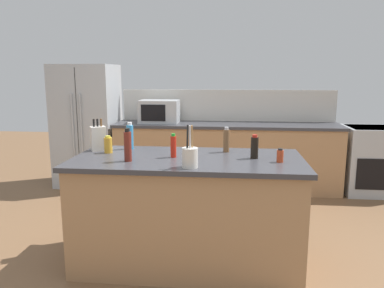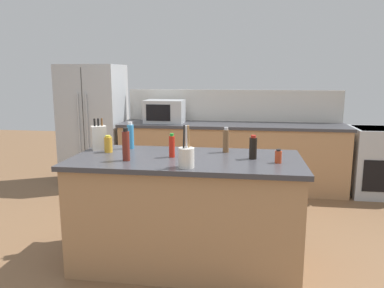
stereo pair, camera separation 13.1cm
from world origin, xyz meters
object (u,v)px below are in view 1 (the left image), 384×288
at_px(knife_block, 98,138).
at_px(spice_jar_paprika, 280,156).
at_px(vinegar_bottle, 128,146).
at_px(hot_sauce_bottle, 173,146).
at_px(honey_jar, 108,145).
at_px(pepper_grinder, 226,140).
at_px(range_oven, 372,160).
at_px(microwave, 159,112).
at_px(utensil_crock, 190,157).
at_px(refrigerator, 88,125).
at_px(soy_sauce_bottle, 254,147).
at_px(dish_soap_bottle, 130,136).

bearing_deg(knife_block, spice_jar_paprika, -41.10).
relative_size(vinegar_bottle, hot_sauce_bottle, 1.33).
xyz_separation_m(honey_jar, pepper_grinder, (1.04, 0.15, 0.03)).
height_order(hot_sauce_bottle, honey_jar, hot_sauce_bottle).
height_order(range_oven, vinegar_bottle, vinegar_bottle).
bearing_deg(microwave, knife_block, -95.38).
bearing_deg(hot_sauce_bottle, honey_jar, 169.21).
bearing_deg(pepper_grinder, utensil_crock, -113.71).
bearing_deg(spice_jar_paprika, range_oven, 55.79).
bearing_deg(pepper_grinder, vinegar_bottle, -150.47).
height_order(refrigerator, microwave, refrigerator).
bearing_deg(knife_block, hot_sauce_bottle, -46.63).
bearing_deg(soy_sauce_bottle, honey_jar, 175.99).
xyz_separation_m(refrigerator, vinegar_bottle, (1.29, -2.43, 0.19)).
bearing_deg(range_oven, utensil_crock, -131.56).
bearing_deg(spice_jar_paprika, soy_sauce_bottle, 149.41).
relative_size(knife_block, hot_sauce_bottle, 1.44).
distance_m(knife_block, utensil_crock, 1.06).
distance_m(soy_sauce_bottle, pepper_grinder, 0.33).
bearing_deg(soy_sauce_bottle, knife_block, 172.42).
xyz_separation_m(vinegar_bottle, pepper_grinder, (0.78, 0.44, -0.02)).
xyz_separation_m(utensil_crock, vinegar_bottle, (-0.52, 0.16, 0.04)).
bearing_deg(vinegar_bottle, knife_block, 134.52).
bearing_deg(range_oven, knife_block, -147.76).
bearing_deg(hot_sauce_bottle, pepper_grinder, 30.76).
height_order(vinegar_bottle, dish_soap_bottle, vinegar_bottle).
bearing_deg(soy_sauce_bottle, pepper_grinder, 134.89).
relative_size(utensil_crock, dish_soap_bottle, 1.28).
xyz_separation_m(knife_block, dish_soap_bottle, (0.27, 0.10, 0.00)).
relative_size(range_oven, dish_soap_bottle, 3.68).
bearing_deg(hot_sauce_bottle, microwave, 103.77).
distance_m(utensil_crock, soy_sauce_bottle, 0.62).
distance_m(knife_block, dish_soap_bottle, 0.29).
height_order(spice_jar_paprika, pepper_grinder, pepper_grinder).
relative_size(spice_jar_paprika, hot_sauce_bottle, 0.55).
xyz_separation_m(refrigerator, dish_soap_bottle, (1.17, -1.94, 0.18)).
bearing_deg(dish_soap_bottle, soy_sauce_bottle, -14.10).
bearing_deg(dish_soap_bottle, pepper_grinder, -3.05).
relative_size(hot_sauce_bottle, honey_jar, 1.31).
xyz_separation_m(knife_block, vinegar_bottle, (0.38, -0.39, 0.01)).
bearing_deg(utensil_crock, spice_jar_paprika, 19.68).
relative_size(refrigerator, pepper_grinder, 7.80).
bearing_deg(utensil_crock, hot_sauce_bottle, 117.46).
xyz_separation_m(refrigerator, pepper_grinder, (2.07, -1.99, 0.17)).
height_order(refrigerator, utensil_crock, refrigerator).
bearing_deg(microwave, hot_sauce_bottle, -76.23).
xyz_separation_m(spice_jar_paprika, vinegar_bottle, (-1.21, -0.09, 0.07)).
xyz_separation_m(microwave, spice_jar_paprika, (1.41, -2.29, -0.11)).
xyz_separation_m(vinegar_bottle, honey_jar, (-0.26, 0.29, -0.05)).
distance_m(refrigerator, soy_sauce_bottle, 3.20).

